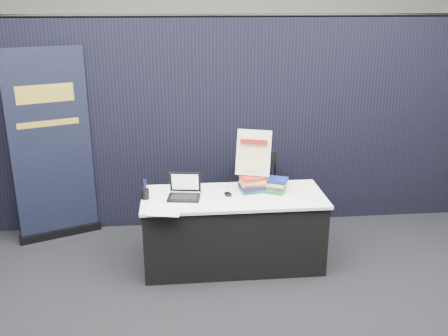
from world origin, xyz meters
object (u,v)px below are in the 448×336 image
Objects in this scene: book_stack_tall at (253,183)px; pullup_banner at (53,157)px; display_table at (233,230)px; info_sign at (253,153)px; stacking_chair at (259,191)px; laptop at (184,192)px; book_stack_short at (274,185)px.

book_stack_tall is 0.13× the size of pullup_banner.
display_table is 0.80m from info_sign.
display_table is at bearing -110.36° from stacking_chair.
pullup_banner is (-1.41, 0.83, 0.14)m from laptop.
stacking_chair is at bearing 90.87° from info_sign.
info_sign is 2.23m from pullup_banner.
book_stack_tall is 0.29× the size of stacking_chair.
info_sign reaches higher than laptop.
stacking_chair is (-0.05, 0.56, -0.29)m from book_stack_short.
book_stack_tall is (0.21, 0.10, 0.46)m from display_table.
pullup_banner reaches higher than display_table.
book_stack_tall is at bearing -71.62° from info_sign.
book_stack_tall reaches higher than book_stack_short.
book_stack_tall is at bearing 25.50° from display_table.
display_table is 0.51m from book_stack_tall.
laptop is at bearing -52.85° from pullup_banner.
info_sign is at bearing -40.67° from pullup_banner.
display_table is 0.75m from stacking_chair.
book_stack_tall is 2.24m from pullup_banner.
display_table is at bearing 8.32° from laptop.
stacking_chair is (0.16, 0.50, -0.61)m from info_sign.
book_stack_short is 2.44m from pullup_banner.
book_stack_short is 0.30× the size of stacking_chair.
laptop is 0.91m from book_stack_short.
laptop reaches higher than stacking_chair.
info_sign is 0.49× the size of stacking_chair.
laptop is 1.17× the size of book_stack_short.
laptop is 0.72× the size of info_sign.
book_stack_tall is at bearing 172.87° from book_stack_short.
book_stack_short is 0.13× the size of pullup_banner.
info_sign is (0.21, 0.13, 0.76)m from display_table.
laptop is at bearing -150.98° from info_sign.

